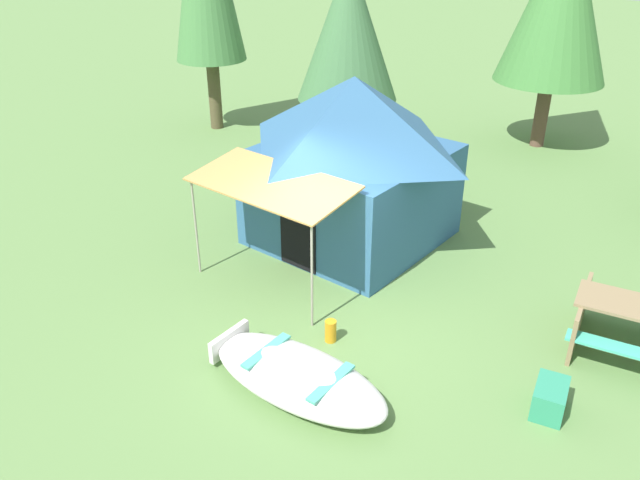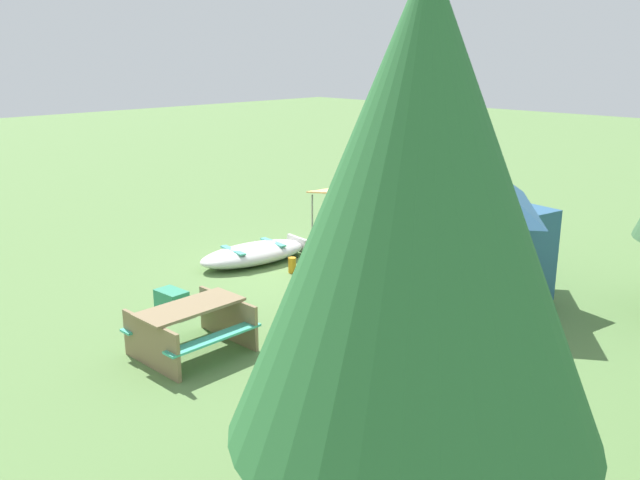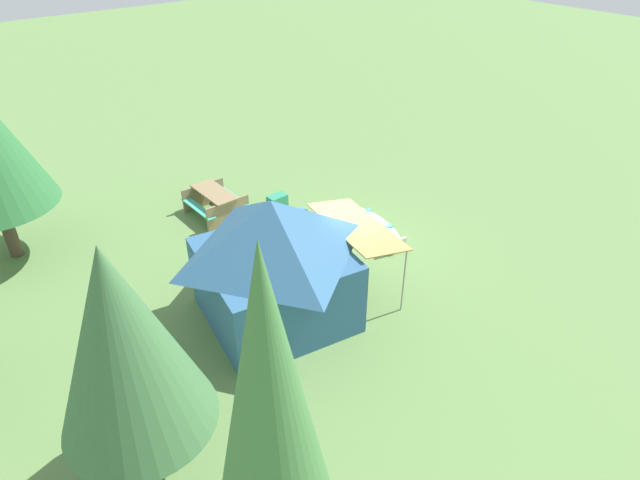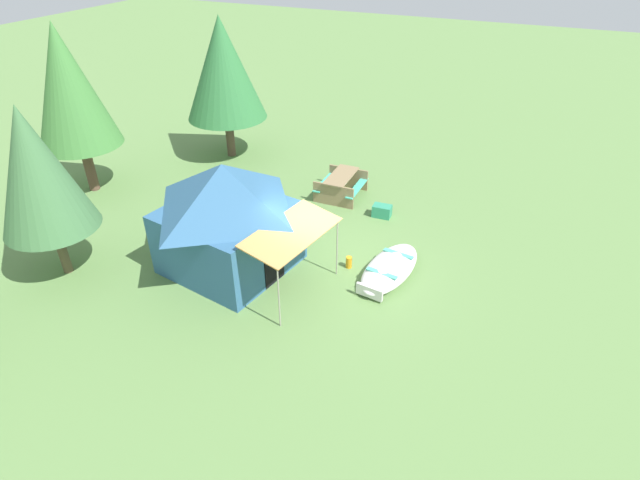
% 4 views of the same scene
% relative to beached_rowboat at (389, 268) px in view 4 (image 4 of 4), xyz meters
% --- Properties ---
extents(ground_plane, '(80.00, 80.00, 0.00)m').
position_rel_beached_rowboat_xyz_m(ground_plane, '(-0.57, 1.54, -0.22)').
color(ground_plane, '#5D8246').
extents(beached_rowboat, '(2.74, 1.45, 0.42)m').
position_rel_beached_rowboat_xyz_m(beached_rowboat, '(0.00, 0.00, 0.00)').
color(beached_rowboat, silver).
rests_on(beached_rowboat, ground_plane).
extents(canvas_cabin_tent, '(3.69, 4.78, 3.02)m').
position_rel_beached_rowboat_xyz_m(canvas_cabin_tent, '(-1.30, 4.11, 1.35)').
color(canvas_cabin_tent, '#305D86').
rests_on(canvas_cabin_tent, ground_plane).
extents(picnic_table, '(1.68, 1.45, 0.79)m').
position_rel_beached_rowboat_xyz_m(picnic_table, '(3.68, 2.91, 0.26)').
color(picnic_table, '#89724F').
rests_on(picnic_table, ground_plane).
extents(cooler_box, '(0.41, 0.61, 0.39)m').
position_rel_beached_rowboat_xyz_m(cooler_box, '(2.92, 1.18, -0.03)').
color(cooler_box, '#2E8D67').
rests_on(cooler_box, ground_plane).
extents(fuel_can, '(0.20, 0.20, 0.34)m').
position_rel_beached_rowboat_xyz_m(fuel_can, '(-0.11, 1.12, -0.05)').
color(fuel_can, orange).
rests_on(fuel_can, ground_plane).
extents(pine_tree_back_left, '(2.65, 2.65, 5.57)m').
position_rel_beached_rowboat_xyz_m(pine_tree_back_left, '(0.61, 11.03, 3.38)').
color(pine_tree_back_left, brown).
rests_on(pine_tree_back_left, ground_plane).
extents(pine_tree_back_right, '(2.36, 2.36, 4.64)m').
position_rel_beached_rowboat_xyz_m(pine_tree_back_right, '(-3.40, 8.03, 2.80)').
color(pine_tree_back_right, brown).
rests_on(pine_tree_back_right, ground_plane).
extents(pine_tree_side, '(3.01, 3.01, 5.26)m').
position_rel_beached_rowboat_xyz_m(pine_tree_side, '(5.12, 8.23, 3.18)').
color(pine_tree_side, brown).
rests_on(pine_tree_side, ground_plane).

